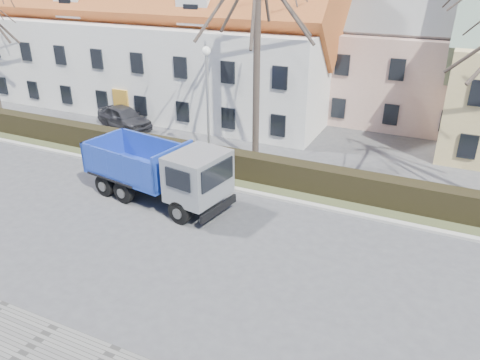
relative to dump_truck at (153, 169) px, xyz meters
The scene contains 11 objects.
ground 5.15m from the dump_truck, 27.36° to the right, with size 120.00×120.00×0.00m, color #434346.
curb_far 5.16m from the dump_truck, 27.97° to the left, with size 80.00×0.30×0.12m, color #B1ADA5.
grass_strip 6.06m from the dump_truck, 41.85° to the left, with size 80.00×3.00×0.10m, color #3D4527.
hedge 5.82m from the dump_truck, 40.37° to the left, with size 60.00×0.90×1.30m, color black.
building_white 16.54m from the dump_truck, 122.10° to the left, with size 26.80×10.80×9.50m, color silver, non-canonical shape.
building_pink 19.78m from the dump_truck, 64.68° to the left, with size 10.80×8.80×8.00m, color tan, non-canonical shape.
tree_1 8.26m from the dump_truck, 69.03° to the left, with size 9.20×9.20×12.65m, color #372D26, non-canonical shape.
dump_truck is the anchor object (origin of this frame).
streetlight 5.03m from the dump_truck, 86.22° to the left, with size 0.49×0.49×6.29m, color #9D9D9D, non-canonical shape.
cart_frame 2.40m from the dump_truck, 128.93° to the left, with size 0.71×0.40×0.65m, color silver, non-canonical shape.
parked_car_a 10.75m from the dump_truck, 135.00° to the left, with size 1.74×4.34×1.48m, color #2A2A2F.
Camera 1 is at (7.44, -13.58, 10.03)m, focal length 35.00 mm.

